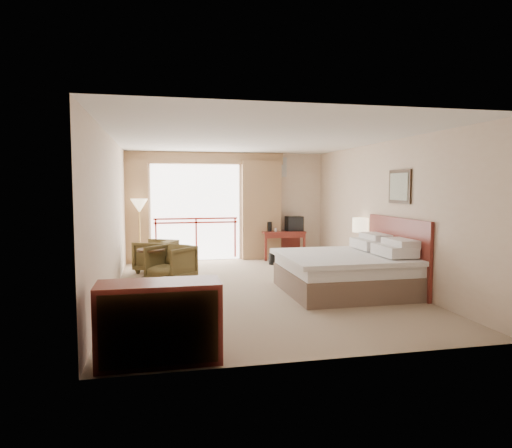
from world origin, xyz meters
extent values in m
plane|color=gray|center=(0.00, 0.00, 0.00)|extent=(7.00, 7.00, 0.00)
plane|color=white|center=(0.00, 0.00, 2.70)|extent=(7.00, 7.00, 0.00)
plane|color=beige|center=(0.00, 3.50, 1.35)|extent=(5.00, 0.00, 5.00)
plane|color=beige|center=(0.00, -3.50, 1.35)|extent=(5.00, 0.00, 5.00)
plane|color=beige|center=(-2.50, 0.00, 1.35)|extent=(0.00, 7.00, 7.00)
plane|color=beige|center=(2.50, 0.00, 1.35)|extent=(0.00, 7.00, 7.00)
plane|color=white|center=(-0.80, 3.48, 1.20)|extent=(2.40, 0.00, 2.40)
cube|color=#A1190D|center=(-0.80, 3.46, 0.95)|extent=(2.09, 0.03, 0.04)
cube|color=#A1190D|center=(-0.80, 3.46, 1.05)|extent=(2.09, 0.03, 0.04)
cube|color=#A1190D|center=(-1.79, 3.46, 0.55)|extent=(0.04, 0.03, 1.00)
cube|color=#A1190D|center=(-0.80, 3.46, 0.55)|extent=(0.04, 0.03, 1.00)
cube|color=#A1190D|center=(0.19, 3.46, 0.55)|extent=(0.04, 0.03, 1.00)
cube|color=#916B48|center=(-2.45, 3.35, 1.25)|extent=(1.00, 0.26, 2.50)
cube|color=#916B48|center=(0.85, 3.35, 1.25)|extent=(1.00, 0.26, 2.50)
cube|color=#916B48|center=(-0.80, 3.38, 2.55)|extent=(4.40, 0.22, 0.28)
cube|color=silver|center=(1.30, 3.47, 2.35)|extent=(0.50, 0.04, 0.50)
cube|color=brown|center=(1.45, -0.60, 0.20)|extent=(2.05, 2.00, 0.40)
cube|color=white|center=(1.45, -0.60, 0.50)|extent=(2.01, 1.96, 0.22)
cube|color=white|center=(1.40, -0.60, 0.63)|extent=(2.09, 2.06, 0.08)
cube|color=white|center=(2.15, -1.05, 0.78)|extent=(0.50, 0.75, 0.18)
cube|color=white|center=(2.15, -0.15, 0.78)|extent=(0.50, 0.75, 0.18)
cube|color=white|center=(2.28, -1.05, 0.90)|extent=(0.40, 0.70, 0.14)
cube|color=white|center=(2.28, -0.15, 0.90)|extent=(0.40, 0.70, 0.14)
cube|color=maroon|center=(2.46, -0.60, 0.65)|extent=(0.06, 2.10, 1.30)
cube|color=black|center=(2.48, -0.60, 1.85)|extent=(0.03, 0.72, 0.60)
cube|color=silver|center=(2.46, -0.60, 1.85)|extent=(0.01, 0.60, 0.48)
cube|color=maroon|center=(2.41, 0.74, 0.28)|extent=(0.40, 0.47, 0.55)
cylinder|color=tan|center=(2.41, 0.79, 0.59)|extent=(0.15, 0.15, 0.04)
cylinder|color=tan|center=(2.41, 0.79, 0.78)|extent=(0.03, 0.03, 0.38)
cylinder|color=#FFE5B2|center=(2.41, 0.79, 1.05)|extent=(0.36, 0.36, 0.29)
cube|color=black|center=(2.36, 0.59, 0.59)|extent=(0.22, 0.19, 0.08)
cube|color=maroon|center=(1.38, 3.19, 0.69)|extent=(1.09, 0.53, 0.05)
cube|color=maroon|center=(0.88, 2.97, 0.34)|extent=(0.05, 0.05, 0.67)
cube|color=maroon|center=(1.88, 2.97, 0.34)|extent=(0.05, 0.05, 0.67)
cube|color=maroon|center=(0.88, 3.42, 0.34)|extent=(0.05, 0.05, 0.67)
cube|color=maroon|center=(1.88, 3.42, 0.34)|extent=(0.05, 0.05, 0.67)
cube|color=maroon|center=(1.38, 3.42, 0.41)|extent=(1.00, 0.03, 0.50)
cube|color=maroon|center=(1.38, 2.96, 0.62)|extent=(1.00, 0.03, 0.11)
cube|color=black|center=(1.68, 3.19, 0.90)|extent=(0.42, 0.32, 0.38)
cube|color=black|center=(1.68, 3.03, 0.90)|extent=(0.38, 0.02, 0.30)
cylinder|color=black|center=(1.03, 3.19, 0.83)|extent=(0.13, 0.13, 0.25)
cylinder|color=white|center=(1.18, 3.14, 0.75)|extent=(0.07, 0.07, 0.09)
cylinder|color=black|center=(0.93, 2.42, 0.13)|extent=(0.23, 0.23, 0.27)
imported|color=#45391B|center=(-1.79, 2.04, 0.00)|extent=(1.03, 1.02, 0.70)
imported|color=#45391B|center=(-1.50, 1.01, 0.00)|extent=(1.08, 1.08, 0.70)
cylinder|color=black|center=(-1.88, 1.29, 0.59)|extent=(0.55, 0.55, 0.04)
cylinder|color=black|center=(-1.88, 1.29, 0.30)|extent=(0.07, 0.07, 0.55)
cylinder|color=black|center=(-1.88, 1.29, 0.02)|extent=(0.40, 0.40, 0.03)
imported|color=white|center=(-1.88, 1.29, 0.61)|extent=(0.25, 0.26, 0.02)
cylinder|color=tan|center=(-2.16, 3.01, 0.01)|extent=(0.25, 0.25, 0.03)
cylinder|color=tan|center=(-2.16, 3.01, 0.68)|extent=(0.03, 0.03, 1.36)
cone|color=#FFE5B2|center=(-2.16, 3.01, 1.40)|extent=(0.40, 0.40, 0.32)
cube|color=maroon|center=(-1.74, -3.18, 0.43)|extent=(1.28, 0.53, 0.86)
cube|color=black|center=(-1.74, -3.44, 0.43)|extent=(1.18, 0.02, 0.75)
camera|label=1|loc=(-1.73, -7.99, 1.85)|focal=32.00mm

